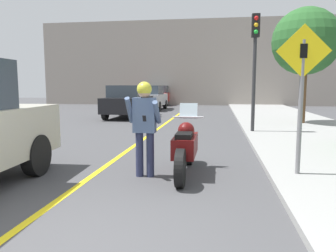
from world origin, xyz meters
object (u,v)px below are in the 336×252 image
Objects in this scene: crossing_sign at (302,85)px; parked_car_silver at (150,97)px; person_biker at (144,119)px; parked_car_red at (159,95)px; parked_car_black at (128,101)px; motorcycle at (185,147)px; street_tree at (306,42)px; traffic_light at (255,51)px.

crossing_sign reaches higher than parked_car_silver.
person_biker is at bearing -78.60° from parked_car_silver.
crossing_sign is at bearing 4.45° from person_biker.
parked_car_silver is at bearing 101.40° from person_biker.
parked_car_red is (-3.77, 22.34, -0.21)m from person_biker.
parked_car_silver is (-0.01, 5.70, 0.00)m from parked_car_black.
motorcycle is 22.51m from parked_car_red.
street_tree is (2.10, 8.46, 1.79)m from crossing_sign.
traffic_light is at bearing -69.29° from parked_car_red.
person_biker is 0.41× the size of parked_car_silver.
crossing_sign is 0.55× the size of street_tree.
traffic_light is at bearing 71.95° from motorcycle.
person_biker reaches higher than parked_car_silver.
motorcycle is 0.54× the size of parked_car_black.
motorcycle is at bearing 21.51° from person_biker.
traffic_light is (1.79, 5.48, 2.31)m from motorcycle.
crossing_sign is at bearing -103.93° from street_tree.
traffic_light is 0.93× the size of parked_car_silver.
motorcycle is 11.37m from parked_car_black.
crossing_sign is 0.62× the size of parked_car_silver.
parked_car_black is at bearing 119.54° from crossing_sign.
motorcycle is at bearing 178.02° from crossing_sign.
parked_car_black is 1.00× the size of parked_car_red.
person_biker reaches higher than parked_car_red.
parked_car_black reaches higher than motorcycle.
person_biker is 0.41× the size of parked_car_red.
parked_car_black is at bearing -87.83° from parked_car_red.
crossing_sign reaches higher than parked_car_red.
motorcycle is 0.54× the size of parked_car_silver.
person_biker is 11.40m from parked_car_black.
person_biker is 2.79m from crossing_sign.
street_tree is (4.82, 8.67, 2.39)m from person_biker.
motorcycle is at bearing -108.05° from traffic_light.
parked_car_black and parked_car_silver have the same top height.
traffic_light is at bearing 92.28° from crossing_sign.
parked_car_silver is 1.00× the size of parked_car_red.
motorcycle is 0.58× the size of traffic_light.
street_tree is 11.68m from parked_car_silver.
street_tree reaches higher than crossing_sign.
person_biker is at bearing -72.98° from parked_car_black.
person_biker is 16.94m from parked_car_silver.
motorcycle is at bearing -76.02° from parked_car_silver.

